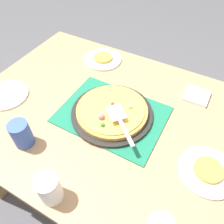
{
  "coord_description": "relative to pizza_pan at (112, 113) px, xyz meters",
  "views": [
    {
      "loc": [
        0.33,
        -0.6,
        1.54
      ],
      "look_at": [
        0.0,
        0.0,
        0.77
      ],
      "focal_mm": 35.71,
      "sensor_mm": 36.0,
      "label": 1
    }
  ],
  "objects": [
    {
      "name": "cup_near",
      "position": [
        -0.25,
        -0.31,
        0.05
      ],
      "size": [
        0.08,
        0.08,
        0.12
      ],
      "primitive_type": "cylinder",
      "color": "#3351AD",
      "rests_on": "dining_table"
    },
    {
      "name": "served_slice_right",
      "position": [
        0.46,
        -0.08,
        0.01
      ],
      "size": [
        0.11,
        0.11,
        0.02
      ],
      "primitive_type": "cylinder",
      "color": "gold",
      "rests_on": "plate_far_right"
    },
    {
      "name": "pizza_server",
      "position": [
        0.07,
        -0.06,
        0.06
      ],
      "size": [
        0.2,
        0.18,
        0.01
      ],
      "color": "silver",
      "rests_on": "pizza"
    },
    {
      "name": "plate_side",
      "position": [
        -0.53,
        -0.15,
        -0.01
      ],
      "size": [
        0.22,
        0.22,
        0.01
      ],
      "primitive_type": "cylinder",
      "color": "white",
      "rests_on": "dining_table"
    },
    {
      "name": "napkin_stack",
      "position": [
        0.31,
        0.31,
        -0.01
      ],
      "size": [
        0.12,
        0.12,
        0.02
      ],
      "primitive_type": "cube",
      "color": "white",
      "rests_on": "dining_table"
    },
    {
      "name": "plate_far_right",
      "position": [
        0.46,
        -0.08,
        -0.01
      ],
      "size": [
        0.22,
        0.22,
        0.01
      ],
      "primitive_type": "cylinder",
      "color": "white",
      "rests_on": "dining_table"
    },
    {
      "name": "placemat",
      "position": [
        0.0,
        0.0,
        -0.01
      ],
      "size": [
        0.48,
        0.36,
        0.01
      ],
      "primitive_type": "cube",
      "color": "#196B4C",
      "rests_on": "dining_table"
    },
    {
      "name": "dining_table",
      "position": [
        0.0,
        0.0,
        -0.12
      ],
      "size": [
        1.4,
        1.0,
        0.75
      ],
      "color": "#9E7A56",
      "rests_on": "ground_plane"
    },
    {
      "name": "cup_far",
      "position": [
        -0.0,
        -0.44,
        0.05
      ],
      "size": [
        0.08,
        0.08,
        0.12
      ],
      "primitive_type": "cylinder",
      "color": "white",
      "rests_on": "dining_table"
    },
    {
      "name": "served_slice_left",
      "position": [
        -0.26,
        0.36,
        0.01
      ],
      "size": [
        0.11,
        0.11,
        0.02
      ],
      "primitive_type": "cylinder",
      "color": "gold",
      "rests_on": "plate_near_left"
    },
    {
      "name": "ground_plane",
      "position": [
        0.0,
        0.0,
        -0.76
      ],
      "size": [
        8.0,
        8.0,
        0.0
      ],
      "primitive_type": "plane",
      "color": "#4C4C51"
    },
    {
      "name": "pizza",
      "position": [
        0.0,
        -0.0,
        0.02
      ],
      "size": [
        0.33,
        0.33,
        0.05
      ],
      "color": "#B78442",
      "rests_on": "pizza_pan"
    },
    {
      "name": "pizza_pan",
      "position": [
        0.0,
        0.0,
        0.0
      ],
      "size": [
        0.38,
        0.38,
        0.01
      ],
      "primitive_type": "cylinder",
      "color": "black",
      "rests_on": "placemat"
    },
    {
      "name": "plate_near_left",
      "position": [
        -0.26,
        0.36,
        -0.01
      ],
      "size": [
        0.22,
        0.22,
        0.01
      ],
      "primitive_type": "cylinder",
      "color": "white",
      "rests_on": "dining_table"
    }
  ]
}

